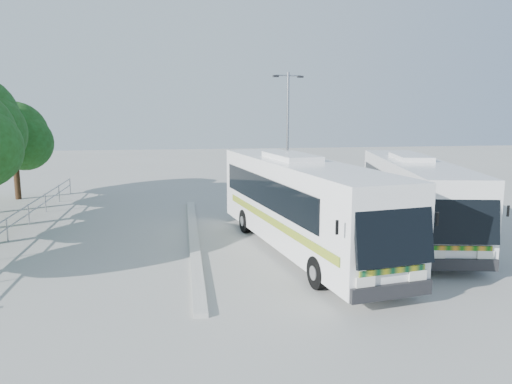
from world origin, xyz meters
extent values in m
plane|color=#9C9C97|center=(0.00, 0.00, 0.00)|extent=(100.00, 100.00, 0.00)
cube|color=#B2B2AD|center=(-2.30, 2.00, 0.07)|extent=(0.40, 16.00, 0.15)
cylinder|color=gray|center=(-10.00, 4.00, 0.95)|extent=(0.06, 22.00, 0.06)
cylinder|color=gray|center=(-10.00, 4.00, 0.55)|extent=(0.06, 22.00, 0.06)
cylinder|color=gray|center=(-10.00, 14.00, 0.50)|extent=(0.06, 0.06, 1.00)
cylinder|color=#382314|center=(-12.70, 13.30, 1.39)|extent=(0.36, 0.36, 2.77)
sphere|color=#18380F|center=(-12.70, 13.30, 3.91)|extent=(4.03, 4.03, 4.03)
sphere|color=#18380F|center=(-11.94, 12.80, 3.46)|extent=(3.28, 3.28, 3.28)
sphere|color=#18380F|center=(-13.33, 13.93, 4.41)|extent=(3.02, 3.02, 3.02)
cube|color=white|center=(1.79, -0.14, 1.93)|extent=(4.68, 12.58, 3.13)
cube|color=black|center=(2.87, -6.23, 2.31)|extent=(2.41, 0.87, 1.99)
cube|color=black|center=(0.40, 0.24, 2.31)|extent=(1.77, 9.71, 1.13)
cube|color=black|center=(2.96, 0.70, 2.31)|extent=(1.77, 9.71, 1.13)
cube|color=#0B522A|center=(0.55, -0.67, 1.33)|extent=(1.90, 10.52, 0.29)
cylinder|color=black|center=(1.34, -4.28, 0.51)|extent=(0.48, 1.06, 1.03)
cylinder|color=black|center=(3.63, -3.88, 0.51)|extent=(0.48, 1.06, 1.03)
cylinder|color=black|center=(0.03, 3.10, 0.51)|extent=(0.48, 1.06, 1.03)
cylinder|color=black|center=(2.32, 3.50, 0.51)|extent=(0.48, 1.06, 1.03)
cube|color=silver|center=(7.19, 1.45, 1.80)|extent=(4.54, 11.74, 2.92)
cube|color=black|center=(6.09, -4.22, 2.16)|extent=(2.25, 0.85, 1.86)
cube|color=black|center=(6.11, 2.25, 2.16)|extent=(1.80, 9.04, 1.05)
cube|color=black|center=(8.49, 1.79, 2.16)|extent=(1.80, 9.04, 1.05)
cube|color=#0F610D|center=(5.94, 1.40, 1.25)|extent=(1.93, 9.78, 0.27)
cylinder|color=black|center=(5.41, -2.01, 0.48)|extent=(0.46, 1.00, 0.96)
cylinder|color=black|center=(7.54, -2.42, 0.48)|extent=(0.46, 1.00, 0.96)
cylinder|color=black|center=(6.75, 4.86, 0.48)|extent=(0.46, 1.00, 0.96)
cylinder|color=black|center=(8.87, 4.44, 0.48)|extent=(0.46, 1.00, 0.96)
cylinder|color=gray|center=(3.17, 9.04, 3.73)|extent=(0.18, 0.18, 7.45)
cylinder|color=gray|center=(3.17, 9.04, 7.27)|extent=(1.47, 0.41, 0.07)
cube|color=black|center=(2.45, 8.87, 7.22)|extent=(0.36, 0.24, 0.11)
cube|color=black|center=(3.90, 9.21, 7.22)|extent=(0.36, 0.24, 0.11)
camera|label=1|loc=(-2.67, -18.51, 5.49)|focal=35.00mm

